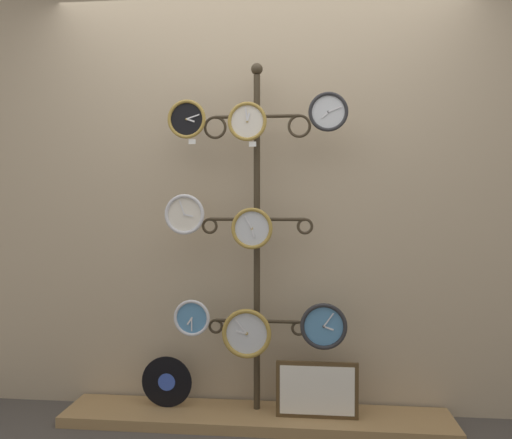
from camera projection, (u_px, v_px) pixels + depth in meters
The scene contains 15 objects.
shop_wall at pixel (259, 179), 3.02m from camera, with size 4.40×0.04×2.80m.
low_shelf at pixel (256, 418), 2.83m from camera, with size 2.20×0.36×0.06m.
display_stand at pixel (257, 286), 2.87m from camera, with size 0.64×0.35×2.05m.
clock_top_left at pixel (187, 119), 2.80m from camera, with size 0.22×0.04×0.22m.
clock_top_center at pixel (247, 122), 2.75m from camera, with size 0.22×0.04×0.22m.
clock_top_right at pixel (328, 112), 2.72m from camera, with size 0.22×0.04×0.22m.
clock_middle_left at pixel (185, 214), 2.82m from camera, with size 0.23×0.04×0.23m.
clock_middle_center at pixel (252, 228), 2.78m from camera, with size 0.23×0.04×0.23m.
clock_bottom_left at pixel (192, 318), 2.80m from camera, with size 0.21×0.04×0.21m.
clock_bottom_center at pixel (247, 333), 2.78m from camera, with size 0.28×0.04×0.28m.
clock_bottom_right at pixel (324, 326), 2.73m from camera, with size 0.26×0.04×0.26m.
vinyl_record at pixel (167, 382), 2.90m from camera, with size 0.30×0.01×0.30m.
picture_frame at pixel (317, 390), 2.75m from camera, with size 0.45×0.02×0.31m.
price_tag_upper at pixel (192, 142), 2.80m from camera, with size 0.04×0.00×0.03m.
price_tag_mid at pixel (253, 144), 2.75m from camera, with size 0.04×0.00×0.03m.
Camera 1 is at (0.28, -2.44, 1.23)m, focal length 35.00 mm.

